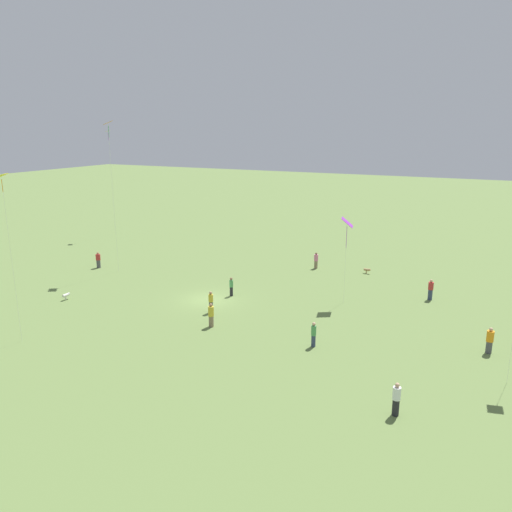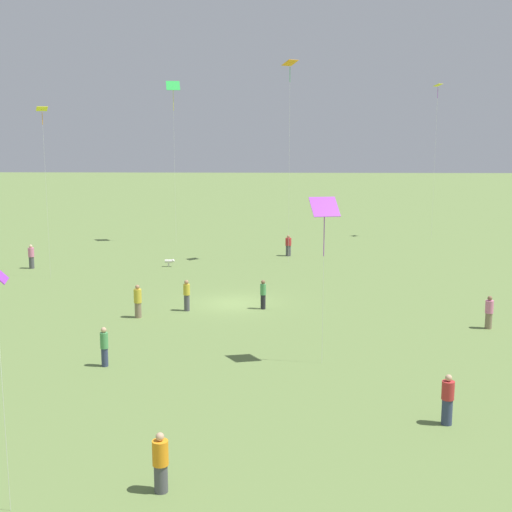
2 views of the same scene
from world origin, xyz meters
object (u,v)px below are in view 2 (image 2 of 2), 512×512
Objects in this scene: person_4 at (489,312)px; kite_5 at (173,91)px; person_5 at (448,400)px; person_8 at (187,295)px; person_3 at (138,301)px; person_0 at (263,294)px; person_7 at (288,246)px; kite_2 at (42,119)px; person_2 at (161,463)px; person_1 at (31,257)px; kite_4 at (438,97)px; kite_3 at (290,73)px; kite_0 at (324,211)px; person_6 at (104,347)px; dog_0 at (170,261)px.

kite_5 is at bearing 88.13° from person_4.
person_8 is (15.20, 10.88, -0.01)m from person_5.
person_3 is 0.13× the size of kite_5.
person_0 is at bearing 124.46° from person_4.
person_7 is 20.99m from kite_2.
person_3 reaches higher than person_2.
person_1 is 37.55m from kite_4.
kite_5 is (12.12, -8.89, 12.33)m from person_1.
kite_3 reaches higher than person_7.
person_1 is 29.09m from kite_0.
kite_0 is at bearing -38.17° from kite_5.
person_5 is 43.57m from kite_5.
kite_2 reaches higher than person_2.
kite_5 is at bearing 108.31° from person_7.
person_6 is 28.70m from kite_3.
kite_5 is at bearing -152.28° from person_6.
person_7 is (5.58, -18.77, -0.04)m from person_1.
kite_2 is at bearing 107.24° from person_1.
dog_0 is at bearing -132.36° from kite_2.
person_2 is 13.75m from kite_0.
kite_5 reaches higher than dog_0.
person_7 is 13.48m from kite_3.
dog_0 is (12.71, 2.82, -0.49)m from person_8.
person_2 is at bearing 73.14° from kite_4.
kite_4 reaches higher than kite_0.
person_0 is 7.02m from person_3.
person_0 is 0.93× the size of person_5.
person_1 is 32.27m from person_4.
person_5 is at bearing 103.64° from kite_3.
person_2 is at bearing 87.33° from kite_3.
person_7 is at bearing 161.36° from person_0.
person_2 reaches higher than person_0.
person_8 is at bearing -47.34° from kite_5.
person_5 is 0.13× the size of kite_5.
person_1 is 35.88m from person_5.
person_4 is at bearing 64.74° from kite_0.
person_8 is (-17.37, 6.00, 0.06)m from person_7.
person_6 reaches higher than person_7.
kite_3 is (2.87, -18.73, 13.16)m from person_1.
kite_3 is at bearing -19.17° from person_2.
person_8 is 16.84m from kite_2.
kite_4 is (30.17, -3.60, 11.92)m from person_4.
person_1 is at bearing 158.34° from person_7.
kite_2 is at bearing -80.21° from kite_5.
person_2 is at bearing 133.78° from kite_2.
person_3 is 2.50× the size of dog_0.
person_0 is 0.94× the size of person_2.
kite_2 reaches higher than person_4.
dog_0 is at bearing 169.65° from person_7.
person_1 is 1.04× the size of person_7.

